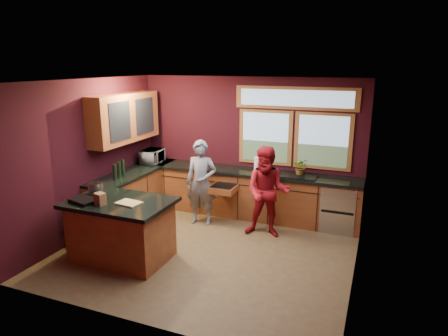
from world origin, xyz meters
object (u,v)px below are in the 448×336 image
Objects in this scene: cutting_board at (129,203)px; stock_pot at (96,188)px; person_grey at (201,183)px; person_red at (267,192)px; island at (122,230)px.

stock_pot reaches higher than cutting_board.
person_red reaches higher than person_grey.
island is at bearing -144.03° from person_red.
island is at bearing -15.26° from stock_pot.
person_red is 4.57× the size of cutting_board.
stock_pot reaches higher than island.
island is at bearing 165.96° from cutting_board.
person_grey reaches higher than stock_pot.
person_grey is (0.54, 1.74, 0.32)m from island.
person_grey reaches higher than cutting_board.
person_grey is 1.00× the size of person_red.
person_grey is 1.83m from cutting_board.
island is 2.49m from person_red.
cutting_board is at bearing -14.93° from stock_pot.
island is 4.43× the size of cutting_board.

